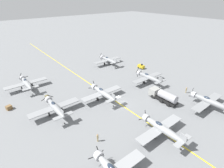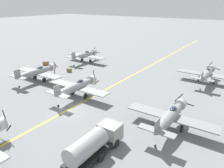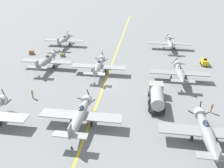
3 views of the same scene
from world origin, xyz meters
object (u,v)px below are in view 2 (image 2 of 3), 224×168
fuel_tanker (95,143)px  airplane_mid_left (37,72)px  airplane_far_left (85,55)px  supply_crate_by_tanker (69,70)px  airplane_far_right (207,74)px  airplane_mid_right (171,116)px  airplane_mid_center (77,86)px  supply_crate_mid_lane (46,63)px

fuel_tanker → airplane_mid_left: bearing=154.2°
fuel_tanker → airplane_far_left: bearing=132.2°
supply_crate_by_tanker → airplane_mid_left: bearing=-95.8°
supply_crate_by_tanker → airplane_far_right: bearing=19.6°
airplane_far_right → airplane_far_left: same height
airplane_far_right → airplane_far_left: bearing=172.6°
airplane_far_left → airplane_mid_left: same height
airplane_mid_right → supply_crate_by_tanker: size_ratio=11.87×
supply_crate_by_tanker → airplane_far_left: bearing=106.3°
airplane_mid_right → airplane_mid_center: airplane_mid_center is taller
airplane_mid_left → supply_crate_by_tanker: airplane_mid_left is taller
airplane_mid_left → fuel_tanker: size_ratio=1.50×
airplane_mid_center → airplane_mid_left: (-12.60, 1.48, 0.00)m
fuel_tanker → supply_crate_mid_lane: bearing=147.6°
supply_crate_mid_lane → airplane_mid_right: bearing=-16.8°
airplane_mid_left → airplane_far_left: bearing=109.6°
airplane_far_right → airplane_far_left: size_ratio=1.00×
airplane_mid_left → fuel_tanker: (24.73, -11.93, -0.50)m
supply_crate_by_tanker → airplane_mid_right: bearing=-20.5°
airplane_far_left → supply_crate_mid_lane: airplane_far_left is taller
airplane_mid_right → airplane_far_left: same height
airplane_mid_left → supply_crate_mid_lane: (-8.32, 9.04, -1.49)m
airplane_mid_left → fuel_tanker: airplane_mid_left is taller
airplane_mid_left → airplane_far_right: bearing=45.9°
supply_crate_by_tanker → supply_crate_mid_lane: bearing=175.7°
airplane_far_left → airplane_mid_center: bearing=-69.3°
airplane_mid_center → airplane_far_right: bearing=32.7°
airplane_mid_left → supply_crate_mid_lane: size_ratio=9.64×
airplane_mid_right → airplane_mid_center: 17.12m
fuel_tanker → supply_crate_mid_lane: size_ratio=6.43×
airplane_mid_right → supply_crate_mid_lane: airplane_mid_right is taller
airplane_mid_center → airplane_far_left: 23.67m
airplane_far_left → fuel_tanker: size_ratio=1.50×
supply_crate_by_tanker → fuel_tanker: bearing=-40.3°
airplane_far_right → supply_crate_by_tanker: size_ratio=11.87×
airplane_mid_center → supply_crate_by_tanker: airplane_mid_center is taller
airplane_far_left → supply_crate_mid_lane: bearing=-145.1°
airplane_far_left → supply_crate_by_tanker: 9.49m
airplane_far_left → airplane_mid_left: 17.41m
airplane_mid_right → airplane_far_left: bearing=141.8°
airplane_mid_left → airplane_mid_right: bearing=9.0°
airplane_far_right → airplane_mid_left: (-29.66, -18.63, 0.00)m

